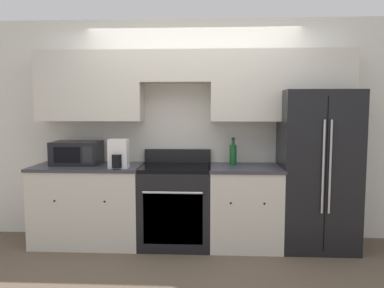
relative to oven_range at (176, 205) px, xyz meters
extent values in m
plane|color=brown|center=(0.19, -0.31, -0.46)|extent=(12.00, 12.00, 0.00)
cube|color=silver|center=(0.19, 0.35, 0.84)|extent=(8.00, 0.06, 2.60)
cube|color=beige|center=(-1.00, 0.15, 1.35)|extent=(1.21, 0.33, 0.79)
cube|color=beige|center=(0.00, 0.15, 1.57)|extent=(0.79, 0.33, 0.36)
cube|color=beige|center=(1.19, 0.15, 1.35)|extent=(1.59, 0.33, 0.79)
cube|color=beige|center=(-1.00, 0.00, -0.02)|extent=(1.21, 0.62, 0.87)
cube|color=#383842|center=(-1.00, 0.00, 0.43)|extent=(1.23, 0.64, 0.03)
sphere|color=black|center=(-1.27, -0.31, 0.11)|extent=(0.03, 0.03, 0.03)
sphere|color=black|center=(-0.73, -0.31, 0.11)|extent=(0.03, 0.03, 0.03)
cube|color=beige|center=(0.78, 0.00, -0.02)|extent=(0.78, 0.62, 0.87)
cube|color=#383842|center=(0.78, 0.00, 0.43)|extent=(0.80, 0.64, 0.03)
sphere|color=black|center=(0.61, -0.31, 0.11)|extent=(0.03, 0.03, 0.03)
sphere|color=black|center=(0.96, -0.31, 0.11)|extent=(0.03, 0.03, 0.03)
cube|color=black|center=(0.00, 0.00, -0.03)|extent=(0.79, 0.62, 0.87)
cube|color=black|center=(0.00, -0.30, -0.07)|extent=(0.63, 0.01, 0.56)
cube|color=black|center=(0.00, 0.00, 0.43)|extent=(0.79, 0.62, 0.04)
cube|color=black|center=(0.00, 0.28, 0.53)|extent=(0.79, 0.04, 0.16)
cylinder|color=silver|center=(0.00, -0.33, 0.22)|extent=(0.63, 0.02, 0.02)
cube|color=black|center=(1.58, 0.06, 0.42)|extent=(0.81, 0.75, 1.75)
cube|color=black|center=(1.58, -0.31, 0.42)|extent=(0.01, 0.01, 1.61)
cylinder|color=#B7B7BC|center=(1.54, -0.33, 0.50)|extent=(0.02, 0.02, 0.96)
cylinder|color=#B7B7BC|center=(1.61, -0.33, 0.50)|extent=(0.02, 0.02, 0.96)
cube|color=black|center=(-1.15, 0.06, 0.58)|extent=(0.54, 0.36, 0.27)
cube|color=black|center=(-1.20, -0.12, 0.58)|extent=(0.29, 0.01, 0.17)
cube|color=#262628|center=(-0.96, -0.12, 0.58)|extent=(0.12, 0.01, 0.19)
cylinder|color=#195928|center=(0.66, 0.17, 0.56)|extent=(0.08, 0.08, 0.22)
cylinder|color=#195928|center=(0.66, 0.17, 0.70)|extent=(0.03, 0.03, 0.06)
cylinder|color=black|center=(0.66, 0.17, 0.75)|extent=(0.04, 0.04, 0.02)
cube|color=white|center=(-0.60, -0.17, 0.61)|extent=(0.21, 0.15, 0.31)
cylinder|color=black|center=(-0.60, -0.26, 0.54)|extent=(0.11, 0.11, 0.14)
camera|label=1|loc=(0.40, -4.15, 1.10)|focal=35.00mm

